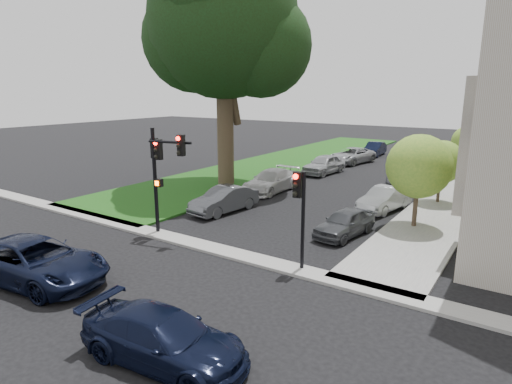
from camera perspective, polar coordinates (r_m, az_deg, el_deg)
The scene contains 22 objects.
ground at distance 17.21m, azimuth -9.44°, elevation -9.75°, with size 140.00×140.00×0.00m, color black.
grass_strip at distance 41.20m, azimuth 4.30°, elevation 4.14°, with size 8.00×44.00×0.12m, color #214D15.
sidewalk_right at distance 36.28m, azimuth 26.49°, elevation 1.46°, with size 3.50×44.00×0.12m, color gray.
sidewalk_cross at distance 18.57m, azimuth -5.20°, elevation -7.64°, with size 60.00×1.00×0.12m, color gray.
eucalyptus at distance 30.76m, azimuth -4.47°, elevation 21.58°, with size 11.45×10.39×16.22m.
small_tree_a at distance 22.16m, azimuth 20.90°, elevation 3.19°, with size 3.12×3.12×4.68m.
small_tree_b at distance 27.68m, azimuth 23.49°, elevation 3.69°, with size 2.56×2.56×3.85m.
small_tree_c at distance 38.01m, azimuth 26.51°, elevation 5.93°, with size 2.67×2.67×4.00m.
traffic_signal_main at distance 20.09m, azimuth -12.59°, elevation 3.85°, with size 2.47×0.72×5.05m.
traffic_signal_secondary at distance 15.89m, azimuth 5.91°, elevation -1.38°, with size 0.50×0.40×3.84m.
car_cross_near at distance 17.34m, azimuth -27.37°, elevation -8.18°, with size 2.59×5.62×1.56m, color black.
car_cross_far at distance 11.59m, azimuth -12.24°, elevation -18.47°, with size 1.86×4.57×1.33m, color black.
car_parked_0 at distance 20.58m, azimuth 11.74°, elevation -4.02°, with size 1.52×3.78×1.29m, color #3F4247.
car_parked_1 at distance 25.38m, azimuth 16.74°, elevation -0.90°, with size 1.43×4.10×1.35m, color #999BA0.
car_parked_2 at distance 32.31m, azimuth 20.26°, elevation 2.01°, with size 2.55×5.52×1.53m, color #3F4247.
car_parked_3 at distance 37.55m, azimuth 22.37°, elevation 3.16°, with size 1.54×3.84×1.31m, color #999BA0.
car_parked_4 at distance 41.47m, azimuth 23.69°, elevation 3.96°, with size 1.89×4.65×1.35m, color black.
car_parked_5 at distance 24.07m, azimuth -4.27°, elevation -1.03°, with size 1.51×4.34×1.43m, color #3F4247.
car_parked_6 at distance 28.85m, azimuth 2.00°, elevation 1.49°, with size 2.07×5.09×1.48m, color silver.
car_parked_7 at distance 35.45m, azimuth 9.05°, elevation 3.67°, with size 1.86×4.62×1.57m, color #999BA0.
car_parked_8 at distance 41.09m, azimuth 12.66°, elevation 4.76°, with size 2.42×5.24×1.46m, color #999BA0.
car_parked_9 at distance 46.49m, azimuth 15.54°, elevation 5.55°, with size 1.49×4.28×1.41m, color black.
Camera 1 is at (10.98, -11.41, 6.74)m, focal length 30.00 mm.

